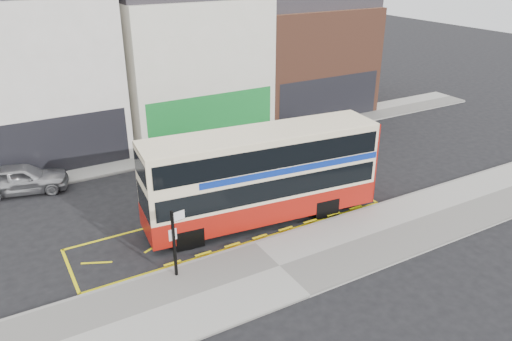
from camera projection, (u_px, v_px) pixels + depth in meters
ground at (250, 241)px, 20.95m from camera, size 120.00×120.00×0.00m
pavement at (280, 267)px, 19.10m from camera, size 40.00×4.00×0.15m
kerb at (255, 244)px, 20.62m from camera, size 40.00×0.15×0.15m
far_pavement at (160, 154)px, 29.63m from camera, size 50.00×3.00×0.15m
road_markings at (233, 224)px, 22.21m from camera, size 14.00×3.40×0.01m
terrace_left at (36, 63)px, 28.15m from camera, size 8.00×8.01×11.80m
terrace_green_shop at (184, 52)px, 32.34m from camera, size 9.00×8.01×11.30m
terrace_right at (299, 47)px, 36.63m from camera, size 9.00×8.01×10.30m
double_decker_bus at (262, 174)px, 21.81m from camera, size 10.66×3.49×4.18m
bus_stop_post at (175, 236)px, 17.91m from camera, size 0.67×0.14×2.69m
car_silver at (21, 179)px, 24.83m from camera, size 4.68×2.75×1.50m
car_grey at (176, 151)px, 28.51m from camera, size 4.04×2.32×1.26m
car_white at (307, 129)px, 32.07m from camera, size 4.42×2.42×1.22m
street_tree_right at (226, 82)px, 31.48m from camera, size 2.40×2.40×5.18m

